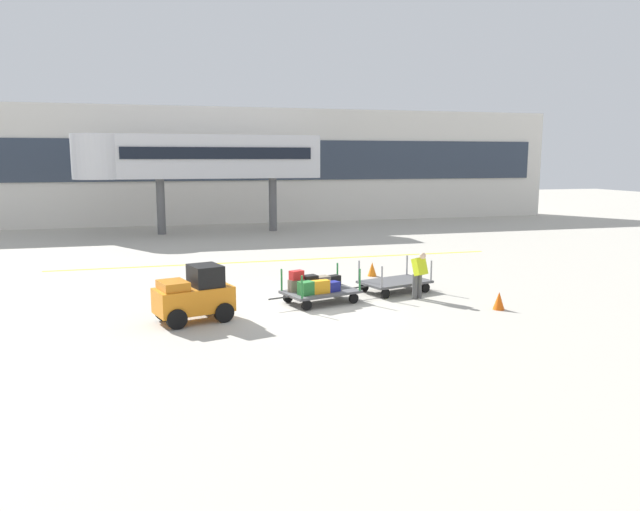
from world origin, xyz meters
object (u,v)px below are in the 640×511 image
object	(u,v)px
baggage_cart_middle	(395,282)
safety_cone_far	(499,301)
baggage_handler	(419,273)
safety_cone_near	(372,269)
baggage_tug	(195,295)
baggage_cart_lead	(317,287)

from	to	relation	value
baggage_cart_middle	safety_cone_far	bearing A→B (deg)	-55.28
safety_cone_far	baggage_cart_middle	bearing A→B (deg)	124.72
baggage_handler	safety_cone_far	size ratio (longest dim) A/B	2.84
safety_cone_near	safety_cone_far	xyz separation A→B (m)	(1.90, -6.02, 0.00)
baggage_tug	safety_cone_far	size ratio (longest dim) A/B	4.23
baggage_tug	baggage_handler	size ratio (longest dim) A/B	1.49
baggage_handler	safety_cone_near	bearing A→B (deg)	91.56
baggage_cart_middle	safety_cone_near	xyz separation A→B (m)	(0.25, 2.92, -0.07)
baggage_tug	safety_cone_near	world-z (taller)	baggage_tug
baggage_tug	baggage_handler	distance (m)	7.27
baggage_tug	baggage_cart_lead	bearing A→B (deg)	17.03
baggage_tug	baggage_cart_lead	world-z (taller)	baggage_tug
safety_cone_far	baggage_cart_lead	bearing A→B (deg)	156.30
baggage_cart_lead	safety_cone_near	distance (m)	4.97
baggage_tug	safety_cone_near	distance (m)	8.68
baggage_handler	safety_cone_far	xyz separation A→B (m)	(1.79, -1.92, -0.59)
baggage_cart_lead	safety_cone_near	bearing A→B (deg)	49.35
baggage_cart_middle	baggage_tug	bearing A→B (deg)	-163.54
baggage_cart_lead	baggage_cart_middle	distance (m)	3.11
baggage_cart_lead	baggage_cart_middle	xyz separation A→B (m)	(2.99, 0.84, -0.16)
baggage_tug	safety_cone_far	bearing A→B (deg)	-6.74
baggage_cart_lead	safety_cone_near	size ratio (longest dim) A/B	5.60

